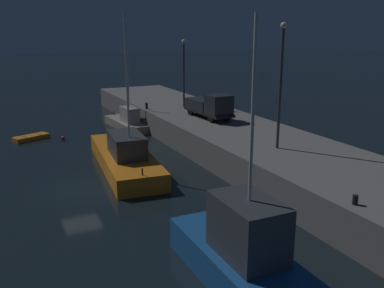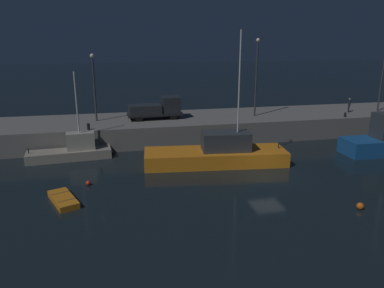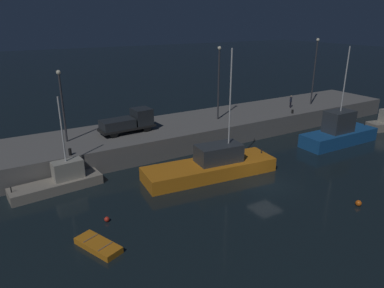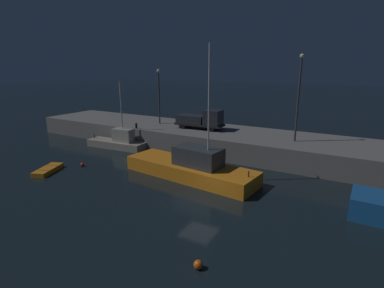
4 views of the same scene
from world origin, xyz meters
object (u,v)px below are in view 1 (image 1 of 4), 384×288
(fishing_trawler_red, at_px, (250,263))
(bollard_west, at_px, (147,106))
(fishing_boat_blue, at_px, (125,156))
(lamp_post_west, at_px, (184,67))
(utility_truck, at_px, (210,106))
(lamp_post_east, at_px, (281,77))
(bollard_central, at_px, (355,200))
(mooring_buoy_near, at_px, (63,138))
(dinghy_orange_near, at_px, (31,137))
(fishing_boat_white, at_px, (127,122))

(fishing_trawler_red, xyz_separation_m, bollard_west, (-29.36, 6.35, 1.32))
(fishing_boat_blue, height_order, lamp_post_west, fishing_boat_blue)
(utility_truck, height_order, bollard_west, utility_truck)
(lamp_post_east, distance_m, bollard_central, 11.39)
(mooring_buoy_near, xyz_separation_m, lamp_post_west, (0.34, 12.97, 6.36))
(lamp_post_east, relative_size, bollard_west, 13.70)
(fishing_boat_blue, bearing_deg, dinghy_orange_near, -156.04)
(lamp_post_west, relative_size, utility_truck, 1.17)
(lamp_post_west, xyz_separation_m, lamp_post_east, (17.91, -0.99, 0.81))
(dinghy_orange_near, bearing_deg, lamp_post_west, 83.31)
(fishing_boat_blue, bearing_deg, bollard_west, 152.21)
(fishing_boat_blue, height_order, utility_truck, fishing_boat_blue)
(lamp_post_east, bearing_deg, fishing_boat_white, -166.40)
(fishing_boat_blue, distance_m, bollard_central, 18.22)
(mooring_buoy_near, distance_m, utility_truck, 14.77)
(fishing_boat_white, relative_size, lamp_post_west, 1.14)
(lamp_post_east, distance_m, utility_truck, 11.94)
(fishing_boat_blue, relative_size, lamp_post_east, 1.49)
(utility_truck, bearing_deg, fishing_boat_white, -148.01)
(fishing_trawler_red, height_order, bollard_west, fishing_trawler_red)
(fishing_boat_white, distance_m, bollard_west, 2.95)
(mooring_buoy_near, height_order, bollard_central, bollard_central)
(fishing_trawler_red, height_order, lamp_post_east, fishing_trawler_red)
(fishing_boat_blue, bearing_deg, lamp_post_east, 52.34)
(fishing_trawler_red, xyz_separation_m, lamp_post_east, (-10.81, 9.45, 6.04))
(bollard_west, bearing_deg, lamp_post_west, 81.24)
(mooring_buoy_near, relative_size, bollard_central, 0.80)
(fishing_boat_blue, height_order, mooring_buoy_near, fishing_boat_blue)
(bollard_west, distance_m, bollard_central, 28.49)
(dinghy_orange_near, distance_m, utility_truck, 17.90)
(fishing_trawler_red, relative_size, bollard_west, 17.67)
(fishing_boat_blue, distance_m, lamp_post_west, 15.87)
(fishing_boat_white, distance_m, lamp_post_west, 8.47)
(utility_truck, distance_m, bollard_west, 8.20)
(fishing_boat_blue, relative_size, dinghy_orange_near, 3.61)
(fishing_trawler_red, relative_size, mooring_buoy_near, 29.25)
(bollard_west, bearing_deg, fishing_trawler_red, -12.21)
(mooring_buoy_near, distance_m, bollard_central, 29.75)
(mooring_buoy_near, bearing_deg, utility_truck, 61.05)
(lamp_post_west, height_order, bollard_central, lamp_post_west)
(fishing_boat_blue, bearing_deg, mooring_buoy_near, -165.81)
(lamp_post_east, bearing_deg, mooring_buoy_near, -146.73)
(dinghy_orange_near, bearing_deg, bollard_west, 84.04)
(fishing_boat_blue, bearing_deg, bollard_central, 20.48)
(lamp_post_west, distance_m, lamp_post_east, 17.96)
(bollard_west, relative_size, bollard_central, 1.32)
(dinghy_orange_near, height_order, bollard_west, bollard_west)
(fishing_boat_blue, bearing_deg, fishing_trawler_red, -0.96)
(fishing_trawler_red, relative_size, dinghy_orange_near, 3.12)
(fishing_trawler_red, height_order, fishing_boat_white, fishing_trawler_red)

